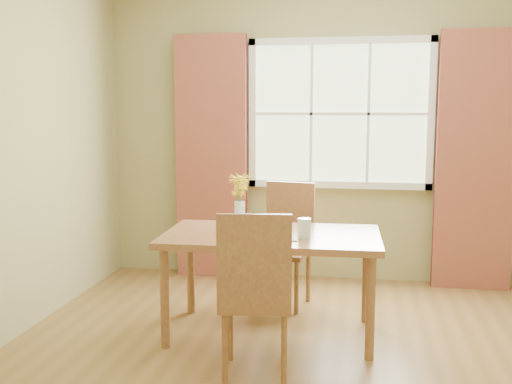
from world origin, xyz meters
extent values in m
cube|color=brown|center=(0.00, 0.00, -0.01)|extent=(4.20, 3.80, 0.02)
cube|color=#96905A|center=(0.00, 1.91, 1.35)|extent=(4.20, 0.02, 2.70)
cube|color=#96905A|center=(0.00, -1.91, 1.35)|extent=(4.20, 0.02, 2.70)
cube|color=beige|center=(0.00, 1.88, 1.50)|extent=(1.50, 0.02, 1.20)
cube|color=white|center=(0.00, 1.85, 2.13)|extent=(1.62, 0.04, 0.06)
cube|color=white|center=(0.00, 1.85, 0.87)|extent=(1.62, 0.04, 0.06)
cube|color=white|center=(-0.78, 1.85, 1.50)|extent=(0.06, 0.04, 1.32)
cube|color=white|center=(0.78, 1.85, 1.50)|extent=(0.06, 0.04, 1.32)
cube|color=white|center=(0.00, 1.85, 1.50)|extent=(1.50, 0.03, 0.02)
cube|color=maroon|center=(-1.15, 1.78, 1.10)|extent=(0.65, 0.08, 2.20)
cube|color=maroon|center=(1.15, 1.78, 1.10)|extent=(0.65, 0.08, 2.20)
cube|color=olive|center=(-0.39, 0.43, 0.69)|extent=(1.48, 0.86, 0.05)
cylinder|color=olive|center=(-1.04, 0.07, 0.33)|extent=(0.06, 0.06, 0.66)
cylinder|color=olive|center=(0.27, 0.11, 0.33)|extent=(0.06, 0.06, 0.66)
cylinder|color=olive|center=(-1.06, 0.75, 0.33)|extent=(0.06, 0.06, 0.66)
cylinder|color=olive|center=(0.25, 0.78, 0.33)|extent=(0.06, 0.06, 0.66)
cube|color=olive|center=(-0.39, -0.19, 0.44)|extent=(0.46, 0.46, 0.04)
cube|color=olive|center=(-0.37, -0.38, 0.72)|extent=(0.41, 0.08, 0.53)
cylinder|color=olive|center=(-0.54, -0.38, 0.21)|extent=(0.04, 0.04, 0.42)
cylinder|color=olive|center=(-0.21, -0.34, 0.21)|extent=(0.04, 0.04, 0.42)
cylinder|color=olive|center=(-0.58, -0.05, 0.21)|extent=(0.04, 0.04, 0.42)
cylinder|color=olive|center=(-0.25, -0.01, 0.21)|extent=(0.04, 0.04, 0.42)
cube|color=olive|center=(-0.39, 1.05, 0.43)|extent=(0.47, 0.47, 0.04)
cube|color=olive|center=(-0.36, 1.23, 0.71)|extent=(0.40, 0.11, 0.52)
cylinder|color=olive|center=(-0.58, 0.92, 0.21)|extent=(0.03, 0.03, 0.41)
cylinder|color=olive|center=(-0.27, 0.86, 0.21)|extent=(0.03, 0.03, 0.41)
cylinder|color=olive|center=(-0.52, 1.24, 0.21)|extent=(0.03, 0.03, 0.41)
cylinder|color=olive|center=(-0.20, 1.18, 0.21)|extent=(0.03, 0.03, 0.41)
cube|color=beige|center=(-0.46, 0.29, 0.71)|extent=(0.54, 0.46, 0.01)
cube|color=#A1BD2F|center=(-0.44, 0.29, 0.72)|extent=(0.29, 0.29, 0.01)
ellipsoid|color=gold|center=(-0.49, 0.30, 0.75)|extent=(0.16, 0.13, 0.04)
ellipsoid|color=#4C8C2D|center=(-0.45, 0.28, 0.76)|extent=(0.08, 0.06, 0.01)
cylinder|color=red|center=(-0.49, 0.30, 0.78)|extent=(0.08, 0.08, 0.01)
cylinder|color=red|center=(-0.46, 0.30, 0.79)|extent=(0.07, 0.07, 0.01)
ellipsoid|color=gold|center=(-0.48, 0.30, 0.81)|extent=(0.16, 0.13, 0.05)
cylinder|color=silver|center=(-0.16, 0.33, 0.77)|extent=(0.09, 0.09, 0.13)
cylinder|color=silver|center=(-0.16, 0.33, 0.76)|extent=(0.08, 0.08, 0.11)
cylinder|color=silver|center=(-0.65, 0.58, 0.80)|extent=(0.07, 0.07, 0.19)
cylinder|color=silver|center=(-0.65, 0.58, 0.76)|extent=(0.06, 0.06, 0.09)
cylinder|color=#3D7028|center=(-0.65, 0.58, 0.89)|extent=(0.01, 0.01, 0.35)
cylinder|color=#3D7028|center=(-0.63, 0.58, 0.85)|extent=(0.01, 0.01, 0.29)
cylinder|color=#3D7028|center=(-0.66, 0.59, 0.83)|extent=(0.01, 0.01, 0.25)
cylinder|color=#3D7028|center=(-0.64, 0.59, 0.87)|extent=(0.01, 0.01, 0.32)
camera|label=1|loc=(0.18, -3.50, 1.56)|focal=42.00mm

